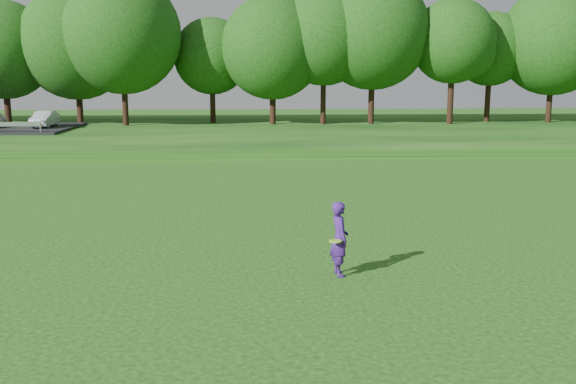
{
  "coord_description": "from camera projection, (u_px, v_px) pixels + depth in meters",
  "views": [
    {
      "loc": [
        1.43,
        -16.04,
        4.8
      ],
      "look_at": [
        2.5,
        2.68,
        1.3
      ],
      "focal_mm": 40.0,
      "sensor_mm": 36.0,
      "label": 1
    }
  ],
  "objects": [
    {
      "name": "ground",
      "position": [
        197.0,
        261.0,
        16.55
      ],
      "size": [
        140.0,
        140.0,
        0.0
      ],
      "primitive_type": "plane",
      "color": "#0C3F0E",
      "rests_on": "ground"
    },
    {
      "name": "walking_path",
      "position": [
        226.0,
        159.0,
        36.17
      ],
      "size": [
        130.0,
        1.6,
        0.04
      ],
      "primitive_type": "cube",
      "color": "gray",
      "rests_on": "ground"
    },
    {
      "name": "berm",
      "position": [
        233.0,
        131.0,
        49.86
      ],
      "size": [
        130.0,
        30.0,
        0.6
      ],
      "primitive_type": "cube",
      "color": "#0C3F0E",
      "rests_on": "ground"
    },
    {
      "name": "treeline",
      "position": [
        233.0,
        31.0,
        52.35
      ],
      "size": [
        104.0,
        7.0,
        15.0
      ],
      "primitive_type": null,
      "color": "#103D0E",
      "rests_on": "berm"
    },
    {
      "name": "woman",
      "position": [
        339.0,
        239.0,
        15.28
      ],
      "size": [
        0.56,
        0.84,
        1.8
      ],
      "color": "#441C7F",
      "rests_on": "ground"
    }
  ]
}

